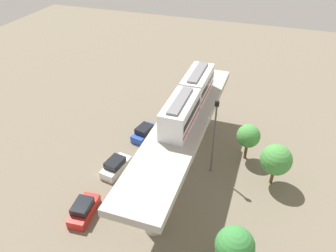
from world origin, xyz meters
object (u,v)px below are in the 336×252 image
parked_car_blue (145,133)px  tree_mid_lot (276,160)px  train (189,98)px  tree_near_viaduct (248,136)px  parked_car_white (116,166)px  signal_post (214,135)px  tree_far_corner (235,246)px  parked_car_red (84,210)px

parked_car_blue → tree_mid_lot: size_ratio=0.87×
train → tree_near_viaduct: 8.94m
parked_car_white → signal_post: 12.17m
train → parked_car_white: 11.85m
tree_near_viaduct → tree_mid_lot: size_ratio=0.94×
train → tree_near_viaduct: size_ratio=2.81×
tree_mid_lot → tree_far_corner: bearing=78.4°
tree_near_viaduct → parked_car_blue: bearing=0.1°
parked_car_red → tree_mid_lot: tree_mid_lot is taller
train → tree_mid_lot: train is taller
train → tree_mid_lot: 11.63m
parked_car_red → parked_car_blue: size_ratio=0.97×
parked_car_blue → tree_far_corner: 21.31m
train → tree_near_viaduct: (-6.92, -2.27, -5.17)m
tree_mid_lot → signal_post: 7.23m
parked_car_blue → signal_post: 11.62m
tree_mid_lot → parked_car_blue: bearing=-11.5°
parked_car_white → tree_near_viaduct: bearing=-143.6°
parked_car_red → tree_far_corner: (-15.27, 0.94, 2.29)m
parked_car_red → parked_car_blue: (-0.75, -14.49, 0.00)m
parked_car_white → signal_post: (-10.65, -3.70, 4.58)m
parked_car_blue → tree_near_viaduct: 13.79m
tree_near_viaduct → signal_post: size_ratio=0.50×
train → parked_car_red: 16.27m
parked_car_blue → parked_car_red: bearing=99.3°
signal_post → parked_car_white: bearing=19.1°
tree_near_viaduct → parked_car_white: bearing=27.7°
parked_car_white → tree_near_viaduct: (-14.18, -7.46, 2.62)m
parked_car_red → tree_mid_lot: size_ratio=0.84×
tree_far_corner → parked_car_blue: bearing=-46.7°
parked_car_blue → parked_car_white: 7.46m
parked_car_red → tree_near_viaduct: tree_near_viaduct is taller
train → parked_car_blue: size_ratio=3.02×
train → parked_car_white: train is taller
train → signal_post: (-3.40, 1.49, -3.22)m
parked_car_white → signal_post: bearing=-152.2°
parked_car_red → tree_near_viaduct: (-14.28, -14.51, 2.62)m
parked_car_red → parked_car_white: bearing=-96.1°
parked_car_red → tree_near_viaduct: 20.53m
parked_car_blue → parked_car_white: same height
tree_near_viaduct → tree_mid_lot: 4.89m
train → parked_car_red: size_ratio=3.12×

